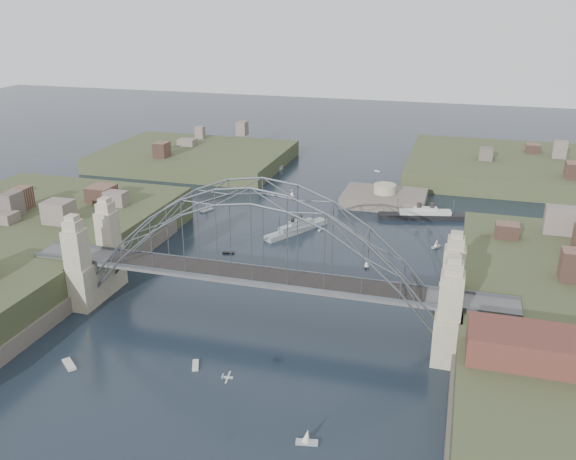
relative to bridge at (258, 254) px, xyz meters
The scene contains 21 objects.
ground 12.32m from the bridge, ahead, with size 500.00×500.00×0.00m, color black.
bridge is the anchor object (origin of this frame).
headland_nw 110.41m from the bridge, 120.07° to the left, with size 60.00×45.00×9.00m, color #394125.
headland_ne 121.38m from the bridge, 65.56° to the left, with size 70.00×55.00×9.50m, color #394125.
fort_island 72.14m from the bridge, 80.27° to the left, with size 22.00×16.00×9.40m.
wharf_shed 46.23m from the bridge, 17.65° to the right, with size 20.00×8.00×4.00m, color #592D26.
naval_cruiser_near 44.33m from the bridge, 96.74° to the left, with size 11.54×17.38×5.60m.
naval_cruiser_far 93.14m from the bridge, 106.81° to the left, with size 4.03×17.38×5.82m.
ocean_liner 66.06m from the bridge, 68.76° to the left, with size 23.25×8.47×5.68m.
aeroplane 25.92m from the bridge, 80.96° to the right, with size 1.53×2.81×0.41m.
small_boat_a 32.66m from the bridge, 121.52° to the left, with size 2.66×1.41×0.45m.
small_boat_b 32.49m from the bridge, 61.75° to the left, with size 1.24×2.02×2.38m.
small_boat_c 20.94m from the bridge, 105.49° to the right, with size 1.88×2.89×0.45m.
small_boat_d 51.47m from the bridge, 56.70° to the left, with size 2.01×2.44×2.38m.
small_boat_e 61.13m from the bridge, 121.97° to the left, with size 2.92×4.13×2.38m.
small_boat_f 46.78m from the bridge, 89.72° to the left, with size 1.00×1.77×0.45m.
small_boat_g 34.47m from the bridge, 60.61° to the right, with size 2.91×1.41×2.38m.
small_boat_h 72.01m from the bridge, 101.35° to the left, with size 1.60×1.66×2.38m.
small_boat_i 39.85m from the bridge, 21.01° to the left, with size 2.11×2.69×0.45m.
small_boat_j 33.83m from the bridge, 136.82° to the right, with size 3.52×3.18×0.45m.
small_boat_k 102.94m from the bridge, 86.93° to the left, with size 2.11×1.66×0.45m.
Camera 1 is at (30.93, -88.19, 51.97)m, focal length 38.04 mm.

